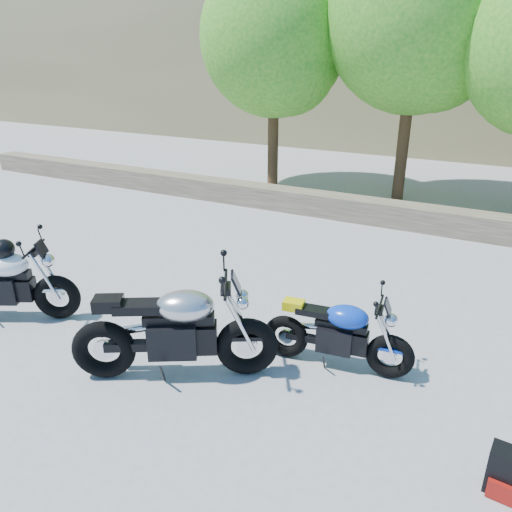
% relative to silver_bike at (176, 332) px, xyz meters
% --- Properties ---
extents(ground, '(90.00, 90.00, 0.00)m').
position_rel_silver_bike_xyz_m(ground, '(-0.23, 1.00, -0.57)').
color(ground, gray).
rests_on(ground, ground).
extents(stone_wall, '(22.00, 0.55, 0.50)m').
position_rel_silver_bike_xyz_m(stone_wall, '(-0.23, 6.50, -0.32)').
color(stone_wall, brown).
rests_on(stone_wall, ground).
extents(tree_decid_left, '(3.67, 3.67, 5.62)m').
position_rel_silver_bike_xyz_m(tree_decid_left, '(-2.62, 8.14, 3.06)').
color(tree_decid_left, '#382314').
rests_on(tree_decid_left, ground).
extents(tree_decid_mid, '(4.08, 4.08, 6.24)m').
position_rel_silver_bike_xyz_m(tree_decid_mid, '(0.68, 8.54, 3.47)').
color(tree_decid_mid, '#382314').
rests_on(tree_decid_mid, ground).
extents(silver_bike, '(2.12, 1.31, 1.17)m').
position_rel_silver_bike_xyz_m(silver_bike, '(0.00, 0.00, 0.00)').
color(silver_bike, black).
rests_on(silver_bike, ground).
extents(white_bike, '(1.96, 1.10, 1.17)m').
position_rel_silver_bike_xyz_m(white_bike, '(-2.92, -0.01, 0.00)').
color(white_bike, black).
rests_on(white_bike, ground).
extents(blue_bike, '(1.79, 0.57, 0.90)m').
position_rel_silver_bike_xyz_m(blue_bike, '(1.56, 1.00, -0.13)').
color(blue_bike, black).
rests_on(blue_bike, ground).
extents(backpack, '(0.33, 0.29, 0.42)m').
position_rel_silver_bike_xyz_m(backpack, '(3.43, -0.10, -0.37)').
color(backpack, black).
rests_on(backpack, ground).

